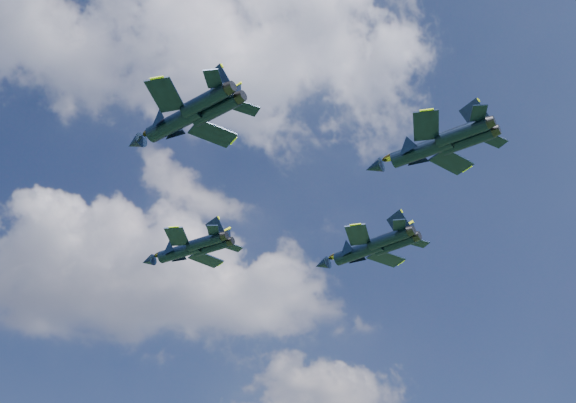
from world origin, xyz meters
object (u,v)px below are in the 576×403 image
at_px(jet_right, 355,252).
at_px(jet_slot, 417,151).
at_px(jet_lead, 177,252).
at_px(jet_left, 171,124).

bearing_deg(jet_right, jet_slot, -132.64).
relative_size(jet_lead, jet_left, 0.92).
distance_m(jet_lead, jet_left, 23.61).
relative_size(jet_left, jet_right, 0.98).
relative_size(jet_right, jet_slot, 1.02).
height_order(jet_lead, jet_slot, jet_slot).
xyz_separation_m(jet_left, jet_slot, (28.16, 0.55, -1.40)).
relative_size(jet_left, jet_slot, 1.00).
distance_m(jet_left, jet_slot, 28.20).
distance_m(jet_lead, jet_right, 25.52).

